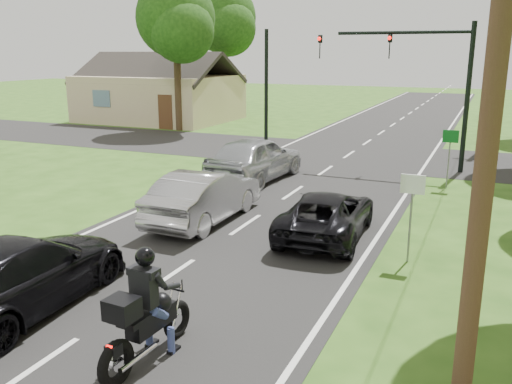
% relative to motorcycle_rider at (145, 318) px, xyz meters
% --- Properties ---
extents(ground, '(140.00, 140.00, 0.00)m').
position_rel_motorcycle_rider_xyz_m(ground, '(-1.50, 3.07, -0.76)').
color(ground, '#294D15').
rests_on(ground, ground).
extents(road, '(8.00, 100.00, 0.01)m').
position_rel_motorcycle_rider_xyz_m(road, '(-1.50, 13.07, -0.76)').
color(road, black).
rests_on(road, ground).
extents(cross_road, '(60.00, 7.00, 0.01)m').
position_rel_motorcycle_rider_xyz_m(cross_road, '(-1.50, 19.07, -0.76)').
color(cross_road, black).
rests_on(cross_road, ground).
extents(motorcycle_rider, '(0.64, 2.26, 1.94)m').
position_rel_motorcycle_rider_xyz_m(motorcycle_rider, '(0.00, 0.00, 0.00)').
color(motorcycle_rider, black).
rests_on(motorcycle_rider, ground).
extents(dark_suv, '(2.31, 4.52, 1.22)m').
position_rel_motorcycle_rider_xyz_m(dark_suv, '(0.90, 7.07, -0.14)').
color(dark_suv, black).
rests_on(dark_suv, road).
extents(silver_sedan, '(1.61, 4.58, 1.51)m').
position_rel_motorcycle_rider_xyz_m(silver_sedan, '(-2.76, 6.94, 0.00)').
color(silver_sedan, '#A8A7AC').
rests_on(silver_sedan, road).
extents(silver_suv, '(2.44, 5.26, 1.74)m').
position_rel_motorcycle_rider_xyz_m(silver_suv, '(-3.49, 12.28, 0.12)').
color(silver_suv, '#A9ACB1').
rests_on(silver_suv, road).
extents(dark_car_behind, '(2.38, 5.12, 1.45)m').
position_rel_motorcycle_rider_xyz_m(dark_car_behind, '(-3.26, 0.57, -0.03)').
color(dark_car_behind, black).
rests_on(dark_car_behind, road).
extents(traffic_signal, '(6.38, 0.44, 6.00)m').
position_rel_motorcycle_rider_xyz_m(traffic_signal, '(1.84, 17.07, 3.37)').
color(traffic_signal, black).
rests_on(traffic_signal, ground).
extents(signal_pole_far, '(0.20, 0.20, 6.00)m').
position_rel_motorcycle_rider_xyz_m(signal_pole_far, '(-6.70, 21.07, 2.24)').
color(signal_pole_far, black).
rests_on(signal_pole_far, ground).
extents(utility_pole_near, '(1.60, 0.28, 10.00)m').
position_rel_motorcycle_rider_xyz_m(utility_pole_near, '(4.70, 1.07, 4.32)').
color(utility_pole_near, brown).
rests_on(utility_pole_near, ground).
extents(utility_pole_far, '(1.60, 0.28, 10.00)m').
position_rel_motorcycle_rider_xyz_m(utility_pole_far, '(4.70, 25.07, 4.32)').
color(utility_pole_far, brown).
rests_on(utility_pole_far, ground).
extents(sign_white, '(0.55, 0.07, 2.12)m').
position_rel_motorcycle_rider_xyz_m(sign_white, '(3.20, 6.05, 0.83)').
color(sign_white, slate).
rests_on(sign_white, ground).
extents(sign_green, '(0.55, 0.07, 2.12)m').
position_rel_motorcycle_rider_xyz_m(sign_green, '(3.40, 14.05, 0.83)').
color(sign_green, slate).
rests_on(sign_green, ground).
extents(tree_left_near, '(5.12, 4.96, 9.22)m').
position_rel_motorcycle_rider_xyz_m(tree_left_near, '(-13.23, 22.86, 5.77)').
color(tree_left_near, '#332316').
rests_on(tree_left_near, ground).
extents(tree_left_far, '(5.76, 5.58, 10.14)m').
position_rel_motorcycle_rider_xyz_m(tree_left_far, '(-15.20, 32.83, 6.37)').
color(tree_left_far, '#332316').
rests_on(tree_left_far, ground).
extents(house, '(10.20, 8.00, 4.84)m').
position_rel_motorcycle_rider_xyz_m(house, '(-17.50, 27.07, 1.01)').
color(house, tan).
rests_on(house, ground).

